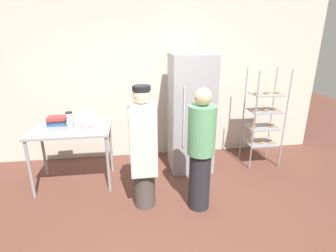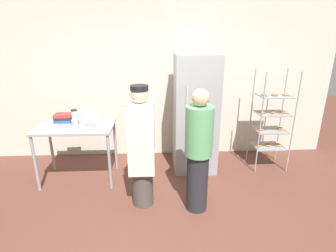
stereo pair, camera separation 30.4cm
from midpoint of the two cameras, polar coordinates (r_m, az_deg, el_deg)
ground_plane at (r=3.41m, az=-2.64°, el=-21.00°), size 14.00×14.00×0.00m
back_wall at (r=4.82m, az=-5.50°, el=11.04°), size 6.40×0.12×3.05m
refrigerator at (r=4.35m, az=3.01°, el=2.69°), size 0.69×0.70×1.93m
baking_rack at (r=4.78m, az=18.36°, el=1.51°), size 0.57×0.46×1.68m
prep_counter at (r=4.18m, az=-22.32°, el=-1.88°), size 1.14×0.71×0.90m
donut_box at (r=3.98m, az=-19.29°, el=-0.25°), size 0.29×0.22×0.26m
blender_pitcher at (r=4.17m, az=-22.60°, el=1.07°), size 0.12×0.12×0.24m
binder_stack at (r=4.39m, az=-24.86°, el=1.03°), size 0.27×0.22×0.13m
person_baker at (r=3.36m, az=-7.99°, el=-4.65°), size 0.35×0.36×1.64m
person_customer at (r=3.31m, az=4.55°, el=-5.35°), size 0.34×0.34×1.62m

